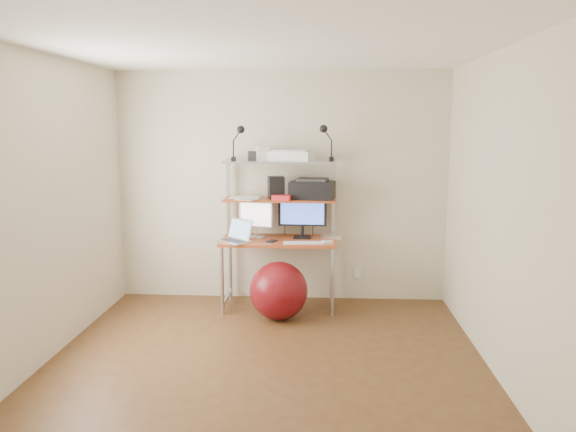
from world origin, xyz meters
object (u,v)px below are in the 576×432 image
printer (312,189)px  monitor_black (302,214)px  monitor_silver (256,217)px  laptop (237,237)px  exercise_ball (279,291)px

printer → monitor_black: bearing=-144.1°
monitor_silver → laptop: (-0.17, -0.22, -0.17)m
monitor_black → monitor_silver: bearing=-176.0°
monitor_silver → monitor_black: monitor_black is taller
laptop → monitor_black: bearing=60.8°
exercise_ball → monitor_black: bearing=64.5°
printer → exercise_ball: (-0.32, -0.51, -0.96)m
monitor_silver → laptop: size_ratio=0.98×
monitor_black → exercise_ball: (-0.22, -0.46, -0.70)m
monitor_silver → monitor_black: bearing=14.9°
printer → exercise_ball: printer is taller
laptop → printer: printer is taller
monitor_silver → laptop: bearing=-115.9°
monitor_black → laptop: bearing=-158.7°
monitor_silver → printer: printer is taller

